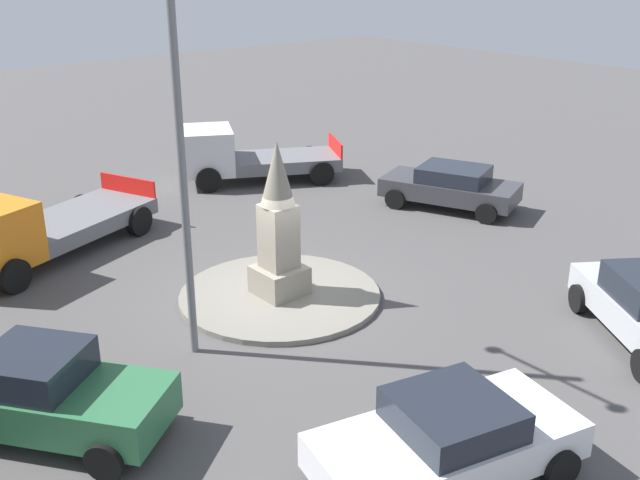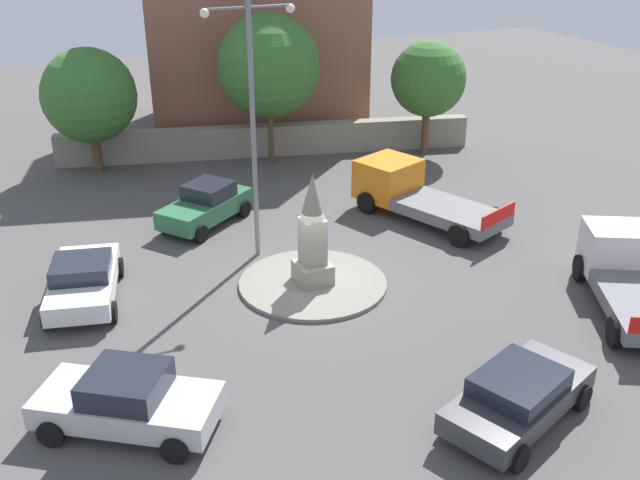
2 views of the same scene
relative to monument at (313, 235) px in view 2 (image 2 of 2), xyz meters
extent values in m
plane|color=#4F4C4C|center=(0.00, 0.00, -1.76)|extent=(80.00, 80.00, 0.00)
cylinder|color=gray|center=(0.00, 0.00, -1.69)|extent=(4.70, 4.70, 0.13)
cube|color=gray|center=(0.00, 0.00, -1.30)|extent=(1.07, 1.07, 0.66)
cube|color=gray|center=(0.00, 0.00, -0.22)|extent=(0.71, 0.71, 1.51)
cone|color=gray|center=(0.00, 0.00, 1.27)|extent=(0.78, 0.78, 1.46)
cylinder|color=slate|center=(0.86, -2.82, 2.60)|extent=(0.16, 0.16, 8.71)
cylinder|color=slate|center=(0.18, -2.82, 6.46)|extent=(1.35, 0.08, 0.08)
cylinder|color=slate|center=(1.53, -2.82, 6.46)|extent=(1.35, 0.08, 0.08)
sphere|color=#F2EACC|center=(-0.49, -2.82, 6.36)|extent=(0.28, 0.28, 0.28)
sphere|color=#F2EACC|center=(2.21, -2.82, 6.36)|extent=(0.28, 0.28, 0.28)
cube|color=silver|center=(6.73, -1.91, -1.14)|extent=(2.74, 4.44, 0.58)
cube|color=#1E232D|center=(6.74, -1.84, -0.61)|extent=(2.03, 2.00, 0.48)
cylinder|color=black|center=(6.17, -0.29, -1.44)|extent=(0.36, 0.67, 0.64)
cylinder|color=black|center=(7.96, -0.72, -1.44)|extent=(0.36, 0.67, 0.64)
cylinder|color=black|center=(5.50, -3.10, -1.44)|extent=(0.36, 0.67, 0.64)
cylinder|color=black|center=(7.28, -3.53, -1.44)|extent=(0.36, 0.67, 0.64)
cube|color=#2D6B42|center=(1.81, -6.04, -1.10)|extent=(4.08, 3.62, 0.68)
cube|color=#1E232D|center=(1.57, -6.22, -0.48)|extent=(2.16, 2.15, 0.55)
cylinder|color=black|center=(2.40, -4.58, -1.44)|extent=(0.65, 0.56, 0.64)
cylinder|color=black|center=(3.38, -5.90, -1.44)|extent=(0.65, 0.56, 0.64)
cylinder|color=black|center=(0.23, -6.18, -1.44)|extent=(0.65, 0.56, 0.64)
cylinder|color=black|center=(1.22, -7.51, -1.44)|extent=(0.65, 0.56, 0.64)
cube|color=#B7BABF|center=(6.59, 4.64, -1.13)|extent=(4.44, 3.82, 0.61)
cube|color=#1E232D|center=(6.57, 4.65, -0.54)|extent=(2.37, 2.35, 0.59)
cylinder|color=black|center=(4.88, 4.71, -1.44)|extent=(0.65, 0.54, 0.64)
cylinder|color=black|center=(5.89, 6.20, -1.44)|extent=(0.65, 0.54, 0.64)
cylinder|color=black|center=(7.28, 3.08, -1.44)|extent=(0.65, 0.54, 0.64)
cylinder|color=black|center=(8.30, 4.57, -1.44)|extent=(0.65, 0.54, 0.64)
cube|color=#38383D|center=(-1.77, 8.02, -1.16)|extent=(4.52, 3.21, 0.56)
cube|color=#1E232D|center=(-1.68, 8.06, -0.65)|extent=(2.50, 2.28, 0.46)
cylinder|color=black|center=(-2.79, 6.66, -1.44)|extent=(0.68, 0.44, 0.64)
cylinder|color=black|center=(-3.46, 8.30, -1.44)|extent=(0.68, 0.44, 0.64)
cylinder|color=black|center=(-0.09, 7.75, -1.44)|extent=(0.68, 0.44, 0.64)
cylinder|color=black|center=(-0.76, 9.39, -1.44)|extent=(0.68, 0.44, 0.64)
cube|color=orange|center=(-5.33, -4.90, -0.58)|extent=(2.71, 2.60, 1.52)
cube|color=slate|center=(-6.43, -2.08, -1.12)|extent=(3.49, 4.59, 0.43)
cube|color=red|center=(-7.17, -0.20, -0.66)|extent=(1.94, 0.81, 0.50)
cylinder|color=black|center=(-4.28, -4.63, -1.34)|extent=(0.57, 0.88, 0.84)
cylinder|color=black|center=(-6.29, -5.41, -1.34)|extent=(0.57, 0.88, 0.84)
cylinder|color=black|center=(-5.87, -0.57, -1.34)|extent=(0.57, 0.88, 0.84)
cylinder|color=black|center=(-7.87, -1.35, -1.34)|extent=(0.57, 0.88, 0.84)
cube|color=silver|center=(-8.88, 3.65, -0.58)|extent=(2.60, 2.44, 1.50)
cylinder|color=black|center=(-8.01, 3.09, -1.34)|extent=(0.64, 0.87, 0.84)
cylinder|color=black|center=(-6.20, 6.50, -1.34)|extent=(0.64, 0.87, 0.84)
cube|color=gray|center=(-3.21, -12.95, -1.02)|extent=(19.21, 5.40, 1.47)
cube|color=#935B47|center=(-4.52, -18.23, 4.07)|extent=(12.22, 10.21, 11.65)
cylinder|color=brown|center=(-10.23, -10.18, -0.57)|extent=(0.36, 0.36, 2.37)
sphere|color=#386B2D|center=(-10.23, -10.18, 1.85)|extent=(3.51, 3.51, 3.51)
cylinder|color=brown|center=(-3.01, -11.97, -0.33)|extent=(0.25, 0.25, 2.86)
sphere|color=#386B2D|center=(-3.01, -11.97, 2.71)|extent=(4.60, 4.60, 4.60)
cylinder|color=brown|center=(4.61, -13.86, -0.75)|extent=(0.41, 0.41, 2.01)
sphere|color=#386B2D|center=(4.61, -13.86, 1.69)|extent=(4.11, 4.11, 4.11)
camera|label=1|loc=(12.65, -9.40, 5.87)|focal=41.77mm
camera|label=2|loc=(7.97, 18.74, 9.31)|focal=40.83mm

